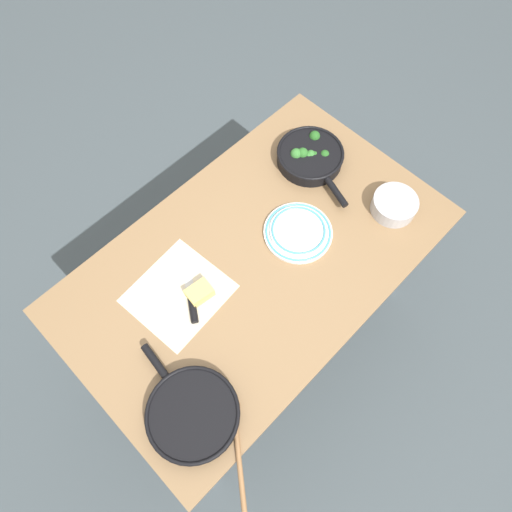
# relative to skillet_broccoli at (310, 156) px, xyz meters

# --- Properties ---
(ground_plane) EXTENTS (14.00, 14.00, 0.00)m
(ground_plane) POSITION_rel_skillet_broccoli_xyz_m (0.43, 0.14, -0.78)
(ground_plane) COLOR #424C51
(dining_table_red) EXTENTS (1.31, 0.80, 0.75)m
(dining_table_red) POSITION_rel_skillet_broccoli_xyz_m (0.43, 0.14, -0.12)
(dining_table_red) COLOR olive
(dining_table_red) RESTS_ON ground_plane
(skillet_broccoli) EXTENTS (0.25, 0.36, 0.07)m
(skillet_broccoli) POSITION_rel_skillet_broccoli_xyz_m (0.00, 0.00, 0.00)
(skillet_broccoli) COLOR black
(skillet_broccoli) RESTS_ON dining_table_red
(skillet_eggs) EXTENTS (0.27, 0.39, 0.05)m
(skillet_eggs) POSITION_rel_skillet_broccoli_xyz_m (0.91, 0.37, -0.01)
(skillet_eggs) COLOR black
(skillet_eggs) RESTS_ON dining_table_red
(wooden_spoon) EXTENTS (0.27, 0.34, 0.02)m
(wooden_spoon) POSITION_rel_skillet_broccoli_xyz_m (0.89, 0.53, -0.02)
(wooden_spoon) COLOR #996B42
(wooden_spoon) RESTS_ON dining_table_red
(parchment_sheet) EXTENTS (0.32, 0.30, 0.00)m
(parchment_sheet) POSITION_rel_skillet_broccoli_xyz_m (0.70, 0.05, -0.03)
(parchment_sheet) COLOR beige
(parchment_sheet) RESTS_ON dining_table_red
(grater_knife) EXTENTS (0.16, 0.23, 0.02)m
(grater_knife) POSITION_rel_skillet_broccoli_xyz_m (0.67, 0.09, -0.02)
(grater_knife) COLOR silver
(grater_knife) RESTS_ON dining_table_red
(cheese_block) EXTENTS (0.09, 0.07, 0.04)m
(cheese_block) POSITION_rel_skillet_broccoli_xyz_m (0.65, 0.11, -0.01)
(cheese_block) COLOR #EACC66
(cheese_block) RESTS_ON dining_table_red
(dinner_plate_stack) EXTENTS (0.24, 0.24, 0.03)m
(dinner_plate_stack) POSITION_rel_skillet_broccoli_xyz_m (0.26, 0.18, -0.02)
(dinner_plate_stack) COLOR white
(dinner_plate_stack) RESTS_ON dining_table_red
(prep_bowl_steel) EXTENTS (0.16, 0.16, 0.06)m
(prep_bowl_steel) POSITION_rel_skillet_broccoli_xyz_m (-0.05, 0.35, -0.00)
(prep_bowl_steel) COLOR #B7B7BC
(prep_bowl_steel) RESTS_ON dining_table_red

